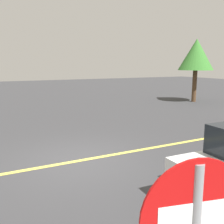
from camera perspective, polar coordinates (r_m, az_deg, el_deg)
ground_plane at (r=8.00m, az=-7.44°, el=-10.74°), size 80.00×80.00×0.00m
lane_marking_centre at (r=9.35m, az=10.31°, el=-7.59°), size 28.00×0.16×0.01m
tree_left_verge at (r=20.91m, az=18.19°, el=11.94°), size 2.63×2.63×4.78m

